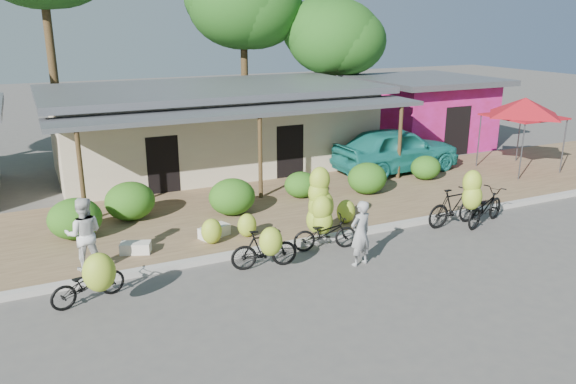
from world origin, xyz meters
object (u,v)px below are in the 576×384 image
bike_far_right (485,207)px  bystander (84,234)px  tree_center_right (239,2)px  bike_far_left (91,280)px  tree_near_right (329,35)px  bike_right (459,203)px  bike_left (265,248)px  red_canopy (525,107)px  sack_far (136,248)px  sack_near (214,231)px  vendor (360,233)px  bike_center (322,216)px  teal_van (396,149)px

bike_far_right → bystander: 11.19m
tree_center_right → bike_far_left: tree_center_right is taller
tree_near_right → bystander: tree_near_right is taller
bike_right → bike_left: bearing=90.2°
red_canopy → sack_far: bearing=-172.5°
bike_right → sack_near: size_ratio=2.29×
vendor → bike_far_right: bearing=179.2°
red_canopy → bystander: size_ratio=1.95×
bike_left → bike_center: bike_center is taller
bike_far_left → bike_far_right: bearing=-106.7°
bike_far_left → bike_left: size_ratio=1.02×
red_canopy → sack_near: 13.57m
tree_center_right → bike_center: tree_center_right is taller
vendor → tree_center_right: bearing=-111.8°
bike_center → sack_far: (-4.68, 1.35, -0.57)m
bike_far_left → bike_right: 10.28m
tree_center_right → bike_right: bearing=-86.6°
bike_far_right → vendor: 5.01m
vendor → bystander: size_ratio=0.93×
red_canopy → bike_right: size_ratio=1.80×
tree_near_right → vendor: (-7.10, -14.35, -4.31)m
bike_left → vendor: vendor is taller
sack_near → bike_left: bearing=-77.3°
bike_center → sack_far: bike_center is taller
teal_van → bike_far_left: bearing=114.0°
red_canopy → bike_right: red_canopy is taller
bike_far_left → vendor: size_ratio=1.05×
red_canopy → tree_center_right: bearing=122.7°
bike_far_left → sack_near: (3.49, 2.38, -0.30)m
tree_center_right → bike_left: bearing=-108.8°
red_canopy → vendor: 11.70m
bike_far_left → bike_right: bearing=-105.8°
bike_left → vendor: 2.36m
tree_center_right → vendor: (-3.10, -16.35, -5.85)m
red_canopy → bike_far_left: size_ratio=2.00×
red_canopy → bike_far_right: bearing=-144.5°
bike_far_left → sack_far: bike_far_left is taller
bike_far_left → bike_left: (4.02, 0.03, 0.02)m
bike_right → bike_far_right: bike_right is taller
red_canopy → bike_far_left: bearing=-166.0°
bike_left → bike_right: bike_right is taller
bike_left → bike_right: bearing=-78.1°
tree_center_right → teal_van: (2.83, -9.61, -5.68)m
bike_center → teal_van: (6.18, 5.25, 0.17)m
tree_center_right → bystander: bearing=-123.5°
teal_van → sack_near: bearing=110.5°
bike_center → bike_far_left: bearing=108.8°
tree_near_right → teal_van: (-1.17, -7.61, -4.14)m
bike_left → teal_van: (8.15, 6.02, 0.42)m
tree_center_right → bike_right: 16.45m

